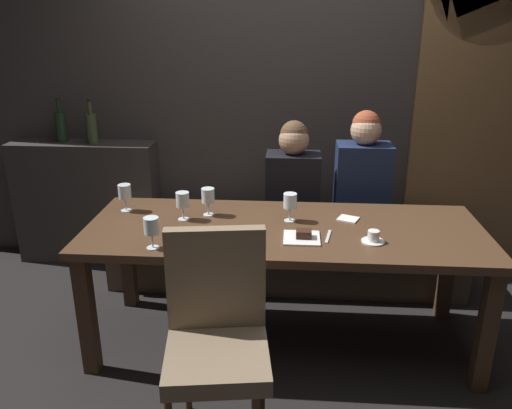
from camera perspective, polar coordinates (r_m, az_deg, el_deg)
name	(u,v)px	position (r m, az deg, el deg)	size (l,w,h in m)	color
ground	(282,340)	(3.18, 2.90, -14.94)	(9.00, 9.00, 0.00)	black
back_wall_tiled	(290,66)	(3.84, 3.79, 15.20)	(6.00, 0.12, 3.00)	#383330
arched_door	(481,88)	(4.00, 23.87, 11.84)	(0.90, 0.05, 2.55)	brown
back_counter	(89,202)	(4.20, -18.24, 0.29)	(1.10, 0.28, 0.95)	#2F2B29
dining_table	(284,242)	(2.86, 3.13, -4.17)	(2.20, 0.84, 0.74)	#412B1C
banquette_bench	(285,255)	(3.67, 3.25, -5.72)	(2.50, 0.44, 0.45)	#4A3C2E
chair_near_side	(217,327)	(2.29, -4.42, -13.52)	(0.50, 0.50, 0.98)	#4C3321
diner_redhead	(293,180)	(3.44, 4.15, 2.79)	(0.36, 0.24, 0.75)	black
diner_bearded	(363,175)	(3.48, 11.86, 3.21)	(0.36, 0.24, 0.82)	#192342
wine_bottle_dark_red	(61,126)	(4.12, -21.01, 8.22)	(0.08, 0.08, 0.33)	black
wine_bottle_pale_label	(92,127)	(3.99, -17.92, 8.23)	(0.08, 0.08, 0.33)	#384728
wine_glass_near_right	(151,227)	(2.57, -11.65, -2.43)	(0.08, 0.08, 0.16)	silver
wine_glass_far_right	(208,197)	(2.96, -5.39, 0.86)	(0.08, 0.08, 0.16)	silver
wine_glass_far_left	(183,201)	(2.91, -8.22, 0.40)	(0.08, 0.08, 0.16)	silver
wine_glass_end_left	(125,193)	(3.12, -14.50, 1.26)	(0.08, 0.08, 0.16)	silver
wine_glass_near_left	(290,202)	(2.87, 3.85, 0.33)	(0.08, 0.08, 0.16)	silver
espresso_cup	(373,237)	(2.69, 13.00, -3.62)	(0.12, 0.12, 0.06)	white
dessert_plate	(302,237)	(2.67, 5.22, -3.59)	(0.19, 0.19, 0.05)	white
fork_on_table	(328,237)	(2.72, 8.09, -3.57)	(0.02, 0.17, 0.01)	silver
folded_napkin	(348,219)	(2.97, 10.28, -1.60)	(0.11, 0.10, 0.01)	silver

